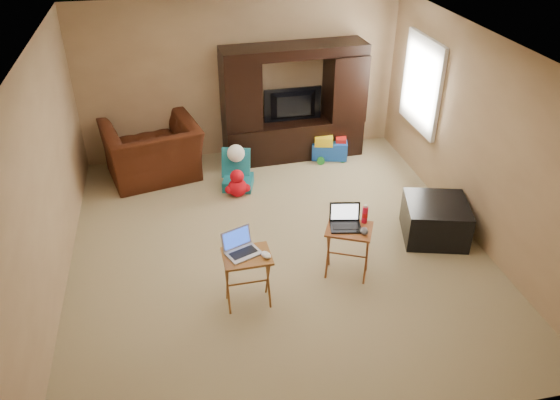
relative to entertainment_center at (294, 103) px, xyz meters
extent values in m
plane|color=tan|center=(-0.77, -2.42, -0.91)|extent=(5.50, 5.50, 0.00)
plane|color=silver|center=(-0.77, -2.42, 1.59)|extent=(5.50, 5.50, 0.00)
plane|color=tan|center=(-0.77, 0.33, 0.34)|extent=(5.00, 0.00, 5.00)
plane|color=tan|center=(-0.77, -5.17, 0.34)|extent=(5.00, 0.00, 5.00)
plane|color=tan|center=(-3.27, -2.42, 0.34)|extent=(0.00, 5.50, 5.50)
plane|color=tan|center=(1.73, -2.42, 0.34)|extent=(0.00, 5.50, 5.50)
plane|color=white|center=(1.71, -0.87, 0.49)|extent=(0.00, 1.20, 1.20)
cube|color=white|center=(1.69, -0.87, 0.49)|extent=(0.06, 1.14, 1.34)
cube|color=black|center=(0.00, 0.00, 0.00)|extent=(2.25, 0.66, 1.82)
imported|color=black|center=(0.00, -0.04, -0.04)|extent=(0.93, 0.15, 0.53)
imported|color=#4D1F10|center=(-2.23, -0.28, -0.48)|extent=(1.56, 1.43, 0.86)
cube|color=black|center=(1.24, -2.62, -0.66)|extent=(0.94, 0.94, 0.49)
cube|color=brown|center=(-1.28, -3.37, -0.58)|extent=(0.51, 0.41, 0.65)
cube|color=brown|center=(-0.09, -3.13, -0.58)|extent=(0.62, 0.58, 0.65)
cube|color=#AFAEB3|center=(-1.31, -3.34, -0.14)|extent=(0.42, 0.39, 0.24)
cube|color=black|center=(-0.13, -3.11, -0.14)|extent=(0.39, 0.34, 0.24)
ellipsoid|color=white|center=(-1.09, -3.44, -0.23)|extent=(0.13, 0.15, 0.05)
ellipsoid|color=#3F3F44|center=(0.04, -3.25, -0.23)|extent=(0.12, 0.15, 0.05)
cylinder|color=red|center=(0.11, -3.05, -0.16)|extent=(0.06, 0.06, 0.20)
camera|label=1|loc=(-1.88, -7.84, 3.18)|focal=35.00mm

